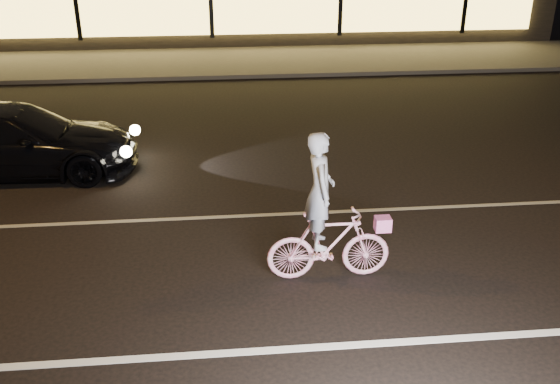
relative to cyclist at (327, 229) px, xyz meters
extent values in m
plane|color=black|center=(-1.56, -0.01, -0.77)|extent=(90.00, 90.00, 0.00)
cube|color=silver|center=(-1.56, -1.51, -0.76)|extent=(60.00, 0.12, 0.01)
cube|color=gray|center=(-1.56, 1.99, -0.76)|extent=(60.00, 0.10, 0.01)
cube|color=#383533|center=(-1.56, 12.99, -0.71)|extent=(30.00, 4.00, 0.12)
cube|color=#F7CA56|center=(-1.56, 14.89, 0.83)|extent=(23.00, 0.15, 2.00)
cube|color=black|center=(-6.06, 14.81, 0.83)|extent=(0.15, 0.08, 2.20)
cube|color=black|center=(-1.56, 14.81, 0.83)|extent=(0.15, 0.08, 2.20)
cube|color=black|center=(2.94, 14.81, 0.83)|extent=(0.15, 0.08, 2.20)
cube|color=black|center=(7.44, 14.81, 0.83)|extent=(0.15, 0.08, 2.20)
imported|color=#EE508B|center=(0.04, 0.00, -0.25)|extent=(1.71, 0.48, 1.03)
imported|color=white|center=(-0.11, 0.00, 0.58)|extent=(0.39, 0.59, 1.62)
cube|color=#DA4DA6|center=(0.77, 0.00, 0.04)|extent=(0.22, 0.18, 0.20)
imported|color=black|center=(-5.30, 4.28, -0.10)|extent=(4.59, 1.95, 1.32)
sphere|color=#FFF2BF|center=(-3.11, 4.84, -0.16)|extent=(0.22, 0.22, 0.22)
sphere|color=#FFF2BF|center=(-3.14, 3.63, -0.16)|extent=(0.22, 0.22, 0.22)
camera|label=1|loc=(-1.35, -7.34, 4.00)|focal=40.00mm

